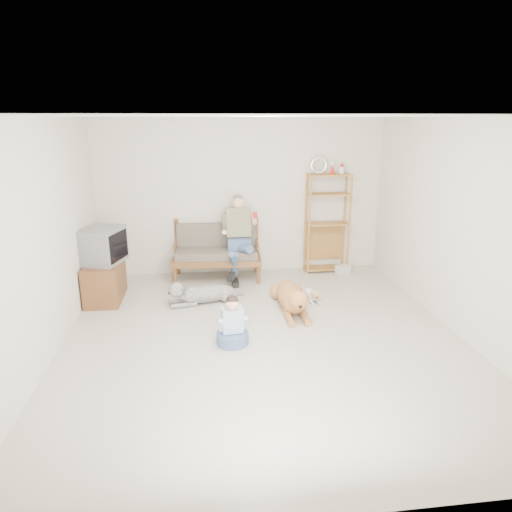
{
  "coord_description": "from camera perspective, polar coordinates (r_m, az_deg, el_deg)",
  "views": [
    {
      "loc": [
        -0.75,
        -5.18,
        2.68
      ],
      "look_at": [
        0.03,
        1.0,
        0.79
      ],
      "focal_mm": 32.0,
      "sensor_mm": 36.0,
      "label": 1
    }
  ],
  "objects": [
    {
      "name": "crt_tv",
      "position": [
        7.17,
        -18.58,
        1.27
      ],
      "size": [
        0.67,
        0.76,
        0.53
      ],
      "rotation": [
        0.0,
        0.0,
        -0.31
      ],
      "color": "slate",
      "rests_on": "tv_stand"
    },
    {
      "name": "golden_retriever",
      "position": [
        6.65,
        4.49,
        -5.22
      ],
      "size": [
        0.38,
        1.53,
        0.46
      ],
      "rotation": [
        0.0,
        0.0,
        -0.01
      ],
      "color": "#C28343",
      "rests_on": "ground"
    },
    {
      "name": "wall_left",
      "position": [
        5.63,
        -25.11,
        1.56
      ],
      "size": [
        0.0,
        5.5,
        5.5
      ],
      "primitive_type": "plane",
      "rotation": [
        1.57,
        0.0,
        1.57
      ],
      "color": "beige",
      "rests_on": "ground"
    },
    {
      "name": "loveseat",
      "position": [
        7.92,
        -4.96,
        0.68
      ],
      "size": [
        1.54,
        0.8,
        0.95
      ],
      "rotation": [
        0.0,
        0.0,
        -0.07
      ],
      "color": "brown",
      "rests_on": "ground"
    },
    {
      "name": "wall_outlet",
      "position": [
        8.28,
        -10.36,
        -0.16
      ],
      "size": [
        0.12,
        0.02,
        0.08
      ],
      "primitive_type": "cube",
      "color": "white",
      "rests_on": "ground"
    },
    {
      "name": "tv_stand",
      "position": [
        7.35,
        -18.42,
        -2.97
      ],
      "size": [
        0.51,
        0.9,
        0.6
      ],
      "rotation": [
        0.0,
        0.0,
        -0.01
      ],
      "color": "brown",
      "rests_on": "ground"
    },
    {
      "name": "wall_front",
      "position": [
        2.87,
        8.91,
        -10.95
      ],
      "size": [
        5.0,
        0.0,
        5.0
      ],
      "primitive_type": "plane",
      "rotation": [
        -1.57,
        0.0,
        0.0
      ],
      "color": "beige",
      "rests_on": "ground"
    },
    {
      "name": "etagere",
      "position": [
        8.25,
        8.88,
        4.19
      ],
      "size": [
        0.78,
        0.34,
        2.06
      ],
      "color": "olive",
      "rests_on": "ground"
    },
    {
      "name": "floor",
      "position": [
        5.88,
        0.92,
        -10.28
      ],
      "size": [
        5.5,
        5.5,
        0.0
      ],
      "primitive_type": "plane",
      "color": "silver",
      "rests_on": "ground"
    },
    {
      "name": "wall_right",
      "position": [
        6.26,
        24.32,
        3.06
      ],
      "size": [
        0.0,
        5.5,
        5.5
      ],
      "primitive_type": "plane",
      "rotation": [
        1.57,
        0.0,
        -1.57
      ],
      "color": "beige",
      "rests_on": "ground"
    },
    {
      "name": "wall_back",
      "position": [
        8.08,
        -1.79,
        7.34
      ],
      "size": [
        5.0,
        0.0,
        5.0
      ],
      "primitive_type": "plane",
      "rotation": [
        1.57,
        0.0,
        0.0
      ],
      "color": "beige",
      "rests_on": "ground"
    },
    {
      "name": "child",
      "position": [
        5.67,
        -2.97,
        -8.78
      ],
      "size": [
        0.4,
        0.4,
        0.63
      ],
      "rotation": [
        0.0,
        0.0,
        0.14
      ],
      "color": "slate",
      "rests_on": "ground"
    },
    {
      "name": "shaggy_dog",
      "position": [
        6.94,
        -6.96,
        -4.69
      ],
      "size": [
        1.22,
        0.49,
        0.37
      ],
      "rotation": [
        0.0,
        0.0,
        -1.33
      ],
      "color": "beige",
      "rests_on": "ground"
    },
    {
      "name": "book_stack",
      "position": [
        8.34,
        10.81,
        -1.68
      ],
      "size": [
        0.28,
        0.24,
        0.15
      ],
      "primitive_type": "cube",
      "rotation": [
        0.0,
        0.0,
        0.34
      ],
      "color": "white",
      "rests_on": "ground"
    },
    {
      "name": "man",
      "position": [
        7.7,
        -2.26,
        1.65
      ],
      "size": [
        0.55,
        0.79,
        1.27
      ],
      "color": "slate",
      "rests_on": "loveseat"
    },
    {
      "name": "ceiling",
      "position": [
        5.24,
        1.06,
        17.06
      ],
      "size": [
        5.5,
        5.5,
        0.0
      ],
      "primitive_type": "plane",
      "rotation": [
        3.14,
        0.0,
        0.0
      ],
      "color": "white",
      "rests_on": "ground"
    },
    {
      "name": "terrier",
      "position": [
        7.06,
        6.98,
        -4.81
      ],
      "size": [
        0.23,
        0.59,
        0.22
      ],
      "rotation": [
        0.0,
        0.0,
        0.15
      ],
      "color": "silver",
      "rests_on": "ground"
    }
  ]
}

